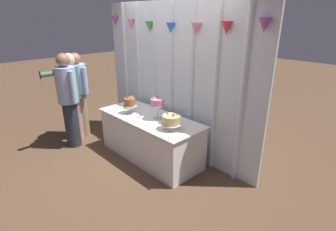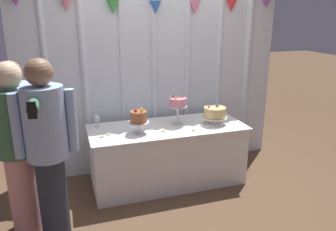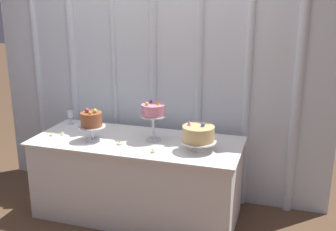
{
  "view_description": "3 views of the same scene",
  "coord_description": "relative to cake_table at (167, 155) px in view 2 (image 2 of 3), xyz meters",
  "views": [
    {
      "loc": [
        3.02,
        -2.39,
        2.26
      ],
      "look_at": [
        0.28,
        0.23,
        0.79
      ],
      "focal_mm": 28.1,
      "sensor_mm": 36.0,
      "label": 1
    },
    {
      "loc": [
        -1.13,
        -3.39,
        2.0
      ],
      "look_at": [
        0.06,
        0.25,
        0.81
      ],
      "focal_mm": 35.21,
      "sensor_mm": 36.0,
      "label": 2
    },
    {
      "loc": [
        1.25,
        -2.99,
        1.92
      ],
      "look_at": [
        0.25,
        0.22,
        0.94
      ],
      "focal_mm": 42.88,
      "sensor_mm": 36.0,
      "label": 3
    }
  ],
  "objects": [
    {
      "name": "cake_display_leftmost",
      "position": [
        -0.37,
        -0.11,
        0.54
      ],
      "size": [
        0.24,
        0.24,
        0.29
      ],
      "color": "silver",
      "rests_on": "cake_table"
    },
    {
      "name": "guest_man_pink_jacket",
      "position": [
        -1.3,
        -0.74,
        0.55
      ],
      "size": [
        0.51,
        0.36,
        1.67
      ],
      "color": "#282D38",
      "rests_on": "ground_plane"
    },
    {
      "name": "draped_curtain",
      "position": [
        0.02,
        0.51,
        0.92
      ],
      "size": [
        3.36,
        0.15,
        2.46
      ],
      "color": "silver",
      "rests_on": "ground_plane"
    },
    {
      "name": "guest_girl_blue_dress",
      "position": [
        -1.56,
        -0.54,
        0.53
      ],
      "size": [
        0.5,
        0.83,
        1.63
      ],
      "color": "#D6938E",
      "rests_on": "ground_plane"
    },
    {
      "name": "wine_glass",
      "position": [
        -0.79,
        0.24,
        0.46
      ],
      "size": [
        0.06,
        0.06,
        0.14
      ],
      "color": "silver",
      "rests_on": "cake_table"
    },
    {
      "name": "guest_man_dark_suit",
      "position": [
        -1.55,
        -0.42,
        0.53
      ],
      "size": [
        0.48,
        0.4,
        1.62
      ],
      "color": "#9E8966",
      "rests_on": "ground_plane"
    },
    {
      "name": "cake_display_center",
      "position": [
        0.14,
        0.04,
        0.62
      ],
      "size": [
        0.23,
        0.23,
        0.37
      ],
      "color": "silver",
      "rests_on": "cake_table"
    },
    {
      "name": "tealight_far_left",
      "position": [
        -0.78,
        -0.12,
        0.37
      ],
      "size": [
        0.05,
        0.05,
        0.04
      ],
      "color": "beige",
      "rests_on": "cake_table"
    },
    {
      "name": "cake_table",
      "position": [
        0.0,
        0.0,
        0.0
      ],
      "size": [
        1.84,
        0.77,
        0.72
      ],
      "color": "white",
      "rests_on": "ground_plane"
    },
    {
      "name": "tealight_near_right",
      "position": [
        -0.1,
        -0.14,
        0.37
      ],
      "size": [
        0.05,
        0.05,
        0.03
      ],
      "color": "beige",
      "rests_on": "cake_table"
    },
    {
      "name": "ground_plane",
      "position": [
        0.0,
        -0.1,
        -0.36
      ],
      "size": [
        24.0,
        24.0,
        0.0
      ],
      "primitive_type": "plane",
      "color": "brown"
    },
    {
      "name": "tealight_far_right",
      "position": [
        0.24,
        -0.24,
        0.37
      ],
      "size": [
        0.04,
        0.04,
        0.04
      ],
      "color": "beige",
      "rests_on": "cake_table"
    },
    {
      "name": "tealight_near_left",
      "position": [
        -0.7,
        -0.07,
        0.37
      ],
      "size": [
        0.04,
        0.04,
        0.03
      ],
      "color": "beige",
      "rests_on": "cake_table"
    },
    {
      "name": "cake_display_rightmost",
      "position": [
        0.57,
        -0.08,
        0.5
      ],
      "size": [
        0.3,
        0.3,
        0.25
      ],
      "color": "silver",
      "rests_on": "cake_table"
    }
  ]
}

